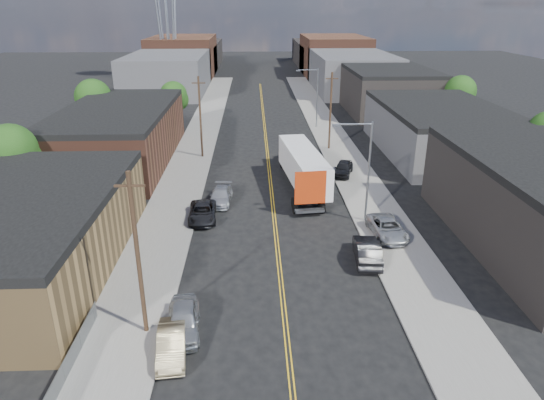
{
  "coord_description": "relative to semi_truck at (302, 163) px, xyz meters",
  "views": [
    {
      "loc": [
        -1.75,
        -13.72,
        17.93
      ],
      "look_at": [
        -0.27,
        24.25,
        2.5
      ],
      "focal_mm": 32.0,
      "sensor_mm": 36.0,
      "label": 1
    }
  ],
  "objects": [
    {
      "name": "tree_left_far",
      "position": [
        -17.16,
        27.6,
        2.1
      ],
      "size": [
        4.35,
        4.2,
        6.97
      ],
      "color": "black",
      "rests_on": "ground"
    },
    {
      "name": "streetlight_far",
      "position": [
        4.38,
        25.6,
        2.86
      ],
      "size": [
        3.39,
        0.25,
        9.0
      ],
      "color": "gray",
      "rests_on": "ground"
    },
    {
      "name": "car_left_d",
      "position": [
        -8.22,
        -4.49,
        -1.76
      ],
      "size": [
        2.34,
        5.04,
        1.42
      ],
      "primitive_type": "imported",
      "rotation": [
        0.0,
        0.0,
        -0.07
      ],
      "color": "#A7A9AC",
      "rests_on": "ground"
    },
    {
      "name": "tree_left_near",
      "position": [
        -27.16,
        -4.4,
        2.71
      ],
      "size": [
        4.85,
        4.76,
        7.91
      ],
      "color": "black",
      "rests_on": "ground"
    },
    {
      "name": "streetlight_near",
      "position": [
        4.38,
        -9.4,
        2.86
      ],
      "size": [
        3.39,
        0.25,
        9.0
      ],
      "color": "gray",
      "rests_on": "ground"
    },
    {
      "name": "car_left_c",
      "position": [
        -9.62,
        -8.4,
        -1.76
      ],
      "size": [
        2.61,
        5.23,
        1.42
      ],
      "primitive_type": "imported",
      "rotation": [
        0.0,
        0.0,
        0.05
      ],
      "color": "black",
      "rests_on": "ground"
    },
    {
      "name": "ground",
      "position": [
        -3.22,
        25.6,
        -2.47
      ],
      "size": [
        260.0,
        260.0,
        0.0
      ],
      "primitive_type": "plane",
      "color": "black",
      "rests_on": "ground"
    },
    {
      "name": "utility_pole_left_far",
      "position": [
        -11.42,
        10.6,
        2.67
      ],
      "size": [
        1.6,
        0.26,
        10.0
      ],
      "color": "black",
      "rests_on": "ground"
    },
    {
      "name": "car_right_oncoming",
      "position": [
        3.38,
        -16.36,
        -1.64
      ],
      "size": [
        2.23,
        5.16,
        1.65
      ],
      "primitive_type": "imported",
      "rotation": [
        0.0,
        0.0,
        3.04
      ],
      "color": "black",
      "rests_on": "ground"
    },
    {
      "name": "centerline",
      "position": [
        -3.22,
        10.6,
        -2.46
      ],
      "size": [
        0.32,
        120.0,
        0.01
      ],
      "primitive_type": "cube",
      "color": "gold",
      "rests_on": "ground"
    },
    {
      "name": "utility_pole_left_near",
      "position": [
        -11.42,
        -24.4,
        2.67
      ],
      "size": [
        1.6,
        0.26,
        10.0
      ],
      "color": "black",
      "rests_on": "ground"
    },
    {
      "name": "car_left_a",
      "position": [
        -9.23,
        -24.4,
        -1.67
      ],
      "size": [
        2.35,
        4.86,
        1.6
      ],
      "primitive_type": "imported",
      "rotation": [
        0.0,
        0.0,
        0.1
      ],
      "color": "#A2A5A7",
      "rests_on": "ground"
    },
    {
      "name": "skyline_right_a",
      "position": [
        16.78,
        60.6,
        1.53
      ],
      "size": [
        16.0,
        30.0,
        8.0
      ],
      "primitive_type": "cube",
      "color": "#3D3D40",
      "rests_on": "ground"
    },
    {
      "name": "skyline_left_b",
      "position": [
        -23.22,
        85.6,
        2.53
      ],
      "size": [
        16.0,
        26.0,
        10.0
      ],
      "primitive_type": "cube",
      "color": "#4D2B1E",
      "rests_on": "ground"
    },
    {
      "name": "sidewalk_right",
      "position": [
        6.28,
        10.6,
        -2.39
      ],
      "size": [
        5.0,
        140.0,
        0.15
      ],
      "primitive_type": "cube",
      "color": "slate",
      "rests_on": "ground"
    },
    {
      "name": "warehouse_brown",
      "position": [
        -21.22,
        9.6,
        0.83
      ],
      "size": [
        12.0,
        26.0,
        6.6
      ],
      "color": "#4D2B1E",
      "rests_on": "ground"
    },
    {
      "name": "tree_right_far",
      "position": [
        26.84,
        25.6,
        2.71
      ],
      "size": [
        4.85,
        4.76,
        7.91
      ],
      "color": "black",
      "rests_on": "ground"
    },
    {
      "name": "industrial_right_c",
      "position": [
        18.78,
        37.6,
        1.33
      ],
      "size": [
        14.0,
        22.0,
        7.6
      ],
      "color": "black",
      "rests_on": "ground"
    },
    {
      "name": "utility_pole_right",
      "position": [
        4.98,
        13.6,
        2.67
      ],
      "size": [
        1.6,
        0.26,
        10.0
      ],
      "color": "black",
      "rests_on": "ground"
    },
    {
      "name": "car_ahead_truck",
      "position": [
        -0.53,
        7.6,
        -1.67
      ],
      "size": [
        2.69,
        5.78,
        1.6
      ],
      "primitive_type": "imported",
      "rotation": [
        0.0,
        0.0,
        -0.01
      ],
      "color": "black",
      "rests_on": "ground"
    },
    {
      "name": "skyline_right_b",
      "position": [
        16.78,
        85.6,
        2.53
      ],
      "size": [
        16.0,
        26.0,
        10.0
      ],
      "primitive_type": "cube",
      "color": "#4D2B1E",
      "rests_on": "ground"
    },
    {
      "name": "tree_left_mid",
      "position": [
        -27.16,
        20.6,
        3.01
      ],
      "size": [
        5.1,
        5.04,
        8.37
      ],
      "color": "black",
      "rests_on": "ground"
    },
    {
      "name": "car_right_lot_c",
      "position": [
        4.98,
        2.86,
        -1.55
      ],
      "size": [
        3.14,
        4.82,
        1.53
      ],
      "primitive_type": "imported",
      "rotation": [
        0.0,
        0.0,
        -0.32
      ],
      "color": "black",
      "rests_on": "sidewalk_right"
    },
    {
      "name": "skyline_right_c",
      "position": [
        16.78,
        105.6,
        1.03
      ],
      "size": [
        16.0,
        40.0,
        7.0
      ],
      "primitive_type": "cube",
      "color": "black",
      "rests_on": "ground"
    },
    {
      "name": "sidewalk_left",
      "position": [
        -12.72,
        10.6,
        -2.39
      ],
      "size": [
        5.0,
        140.0,
        0.15
      ],
      "primitive_type": "cube",
      "color": "slate",
      "rests_on": "ground"
    },
    {
      "name": "car_right_lot_a",
      "position": [
        5.89,
        -12.59,
        -1.6
      ],
      "size": [
        2.79,
        5.35,
        1.44
      ],
      "primitive_type": "imported",
      "rotation": [
        0.0,
        0.0,
        0.08
      ],
      "color": "#AFB2B4",
      "rests_on": "sidewalk_right"
    },
    {
      "name": "car_left_b",
      "position": [
        -9.62,
        -26.4,
        -1.76
      ],
      "size": [
        1.97,
        4.44,
        1.42
      ],
      "primitive_type": "imported",
      "rotation": [
        0.0,
        0.0,
        0.11
      ],
      "color": "#978763",
      "rests_on": "ground"
    },
    {
      "name": "industrial_right_b",
      "position": [
        18.78,
        11.6,
        0.58
      ],
      "size": [
        14.0,
        24.0,
        6.1
      ],
      "color": "#3D3D40",
      "rests_on": "ground"
    },
    {
      "name": "warehouse_tan",
      "position": [
        -21.22,
        -16.4,
        0.33
      ],
      "size": [
        12.0,
        22.0,
        5.6
      ],
      "color": "olive",
      "rests_on": "ground"
    },
    {
      "name": "semi_truck",
      "position": [
        0.0,
        0.0,
        0.0
      ],
      "size": [
        4.27,
        16.8,
        4.33
      ],
      "rotation": [
        0.0,
        0.0,
        0.11
      ],
      "color": "silver",
      "rests_on": "ground"
    },
    {
      "name": "skyline_left_a",
      "position": [
        -23.22,
        60.6,
        1.53
      ],
      "size": [
        16.0,
        30.0,
        8.0
      ],
      "primitive_type": "cube",
      "color": "#3D3D40",
      "rests_on": "ground"
    },
    {
      "name": "skyline_left_c",
      "position": [
        -23.22,
        105.6,
        1.03
      ],
      "size": [
        16.0,
        40.0,
        7.0
      ],
      "primitive_type": "cube",
      "color": "black",
      "rests_on": "ground"
    }
  ]
}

